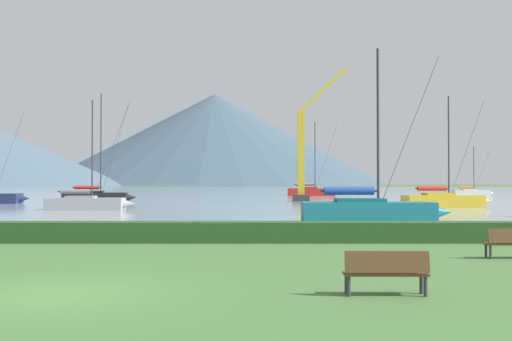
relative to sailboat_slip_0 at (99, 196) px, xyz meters
name	(u,v)px	position (x,y,z in m)	size (l,w,h in m)	color
ground_plane	(59,295)	(14.26, -56.16, -0.71)	(1000.00, 1000.00, 0.00)	#477038
harbor_water	(242,191)	(14.26, 80.84, -0.71)	(320.00, 246.00, 0.00)	#8C9EA3
hedge_line	(152,232)	(14.26, -45.16, -0.31)	(80.00, 1.20, 0.80)	#284C23
sailboat_slip_0	(99,196)	(0.00, 0.00, 0.00)	(8.41, 3.22, 12.71)	black
sailboat_slip_1	(314,191)	(28.13, 33.71, 0.07)	(9.26, 2.82, 12.78)	red
sailboat_slip_2	(372,210)	(25.17, -33.75, 0.02)	(8.85, 2.65, 10.28)	#19707A
sailboat_slip_3	(474,193)	(54.40, 30.15, -0.14)	(6.95, 2.22, 8.29)	white
sailboat_slip_6	(446,200)	(36.11, -13.07, -0.01)	(8.52, 3.12, 10.47)	gold
sailboat_slip_7	(89,203)	(4.09, -18.24, -0.09)	(7.48, 2.38, 9.35)	#9E9EA3
park_bench_under_tree	(389,270)	(21.23, -56.27, -0.18)	(1.77, 0.50, 0.95)	brown
dock_crane	(305,160)	(24.27, 4.00, 4.32)	(6.76, 2.00, 16.54)	#333338
distant_hill_west_ridge	(217,140)	(-10.85, 351.29, 31.59)	(239.63, 239.63, 64.60)	#425666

